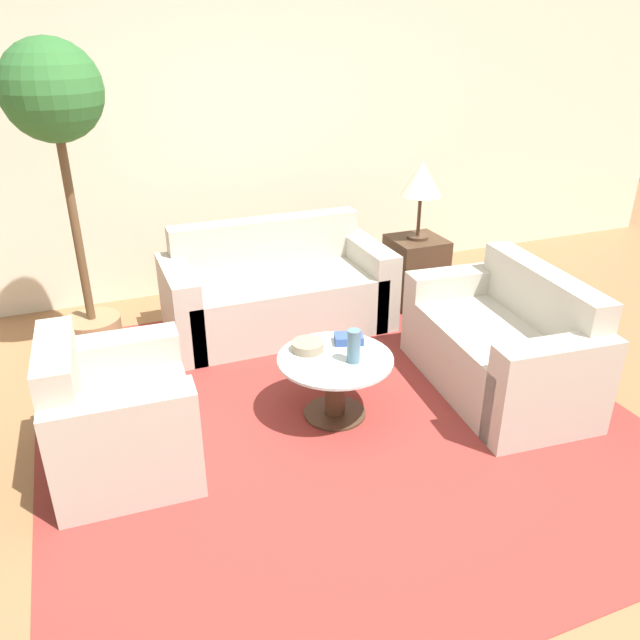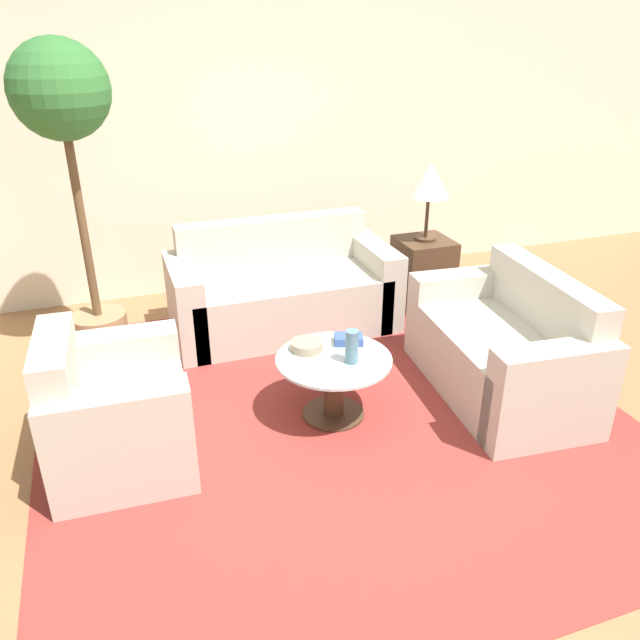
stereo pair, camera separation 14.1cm
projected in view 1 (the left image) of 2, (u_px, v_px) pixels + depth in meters
ground_plane at (351, 474)px, 3.41m from camera, size 14.00×14.00×0.00m
wall_back at (212, 143)px, 5.32m from camera, size 10.00×0.06×2.60m
rug at (335, 414)px, 3.93m from camera, size 3.51×3.56×0.01m
sofa_main at (276, 293)px, 4.96m from camera, size 1.74×0.79×0.83m
armchair at (113, 421)px, 3.36m from camera, size 0.76×0.88×0.80m
loveseat at (505, 348)px, 4.12m from camera, size 0.87×1.43×0.82m
coffee_table at (335, 378)px, 3.82m from camera, size 0.71×0.71×0.41m
side_table at (415, 271)px, 5.39m from camera, size 0.44×0.44×0.58m
table_lamp at (421, 181)px, 5.05m from camera, size 0.34×0.34×0.64m
potted_plant at (60, 137)px, 3.96m from camera, size 0.63×0.63×2.17m
vase at (354, 346)px, 3.67m from camera, size 0.08×0.08×0.21m
bowl at (308, 346)px, 3.83m from camera, size 0.20×0.20×0.06m
book_stack at (349, 339)px, 3.92m from camera, size 0.20×0.17×0.05m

